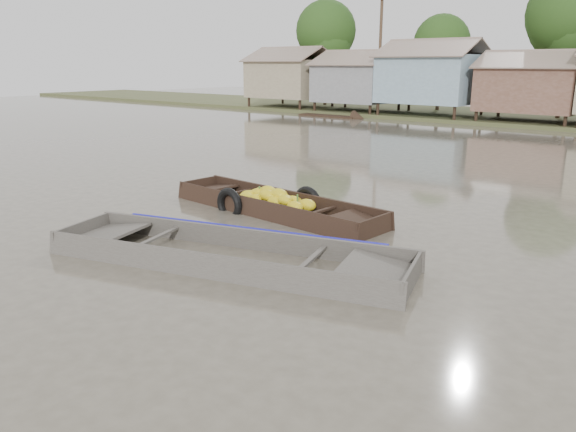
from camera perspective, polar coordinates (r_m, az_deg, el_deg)
The scene contains 3 objects.
ground at distance 10.94m, azimuth -3.37°, elevation -4.89°, with size 120.00×120.00×0.00m, color #524B3F.
banana_boat at distance 14.67m, azimuth -1.66°, elevation 1.22°, with size 6.48×1.94×0.92m.
viewer_boat at distance 11.06m, azimuth -5.98°, elevation -4.42°, with size 7.52×3.92×0.59m.
Camera 1 is at (6.98, -7.53, 3.77)m, focal length 35.00 mm.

